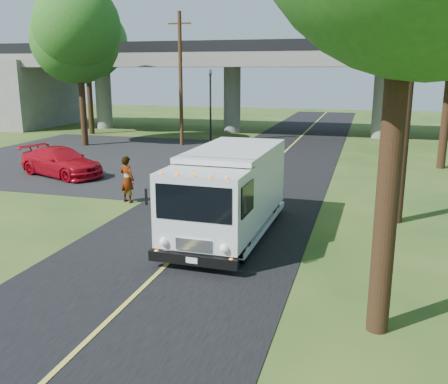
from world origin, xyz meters
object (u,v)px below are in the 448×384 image
at_px(traffic_signal, 210,98).
at_px(tree_left_lot, 79,28).
at_px(step_van, 229,190).
at_px(pedestrian, 127,179).
at_px(tree_left_far, 87,40).
at_px(utility_pole, 181,79).
at_px(red_sedan, 61,162).

distance_m(traffic_signal, tree_left_lot, 10.01).
distance_m(traffic_signal, step_van, 21.31).
distance_m(tree_left_lot, pedestrian, 17.67).
bearing_deg(traffic_signal, tree_left_far, 170.35).
xyz_separation_m(utility_pole, step_van, (8.45, -18.07, -3.09)).
distance_m(step_van, red_sedan, 12.50).
xyz_separation_m(tree_left_far, red_sedan, (7.18, -15.27, -6.74)).
bearing_deg(tree_left_far, traffic_signal, -9.65).
bearing_deg(tree_left_far, red_sedan, -64.83).
distance_m(utility_pole, pedestrian, 15.98).
relative_size(tree_left_far, red_sedan, 2.01).
height_order(traffic_signal, tree_left_far, tree_left_far).
relative_size(tree_left_far, pedestrian, 5.24).
bearing_deg(tree_left_lot, pedestrian, -53.25).
relative_size(traffic_signal, step_van, 0.78).
height_order(tree_left_lot, tree_left_far, tree_left_lot).
relative_size(traffic_signal, tree_left_far, 0.53).
height_order(traffic_signal, red_sedan, traffic_signal).
distance_m(tree_left_far, red_sedan, 18.17).
distance_m(utility_pole, tree_left_far, 10.45).
height_order(utility_pole, tree_left_far, tree_left_far).
xyz_separation_m(tree_left_far, pedestrian, (12.72, -19.01, -6.51)).
bearing_deg(tree_left_lot, red_sedan, -65.74).
distance_m(utility_pole, step_van, 20.19).
bearing_deg(traffic_signal, step_van, -70.91).
bearing_deg(red_sedan, utility_pole, 9.77).
xyz_separation_m(step_van, pedestrian, (-5.02, 2.90, -0.57)).
bearing_deg(utility_pole, red_sedan, -100.48).
bearing_deg(pedestrian, utility_pole, -58.23).
bearing_deg(utility_pole, step_van, -64.95).
relative_size(utility_pole, step_van, 1.35).
xyz_separation_m(traffic_signal, red_sedan, (-3.62, -13.44, -2.49)).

